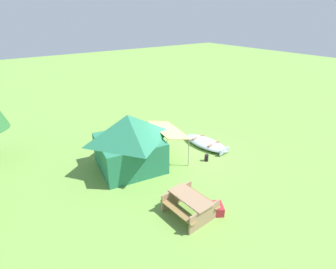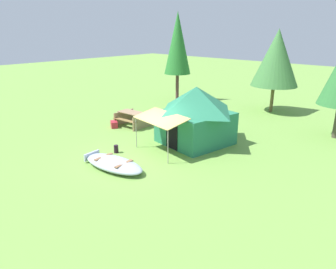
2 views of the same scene
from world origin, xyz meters
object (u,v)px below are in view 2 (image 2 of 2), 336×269
at_px(fuel_can, 116,149).
at_px(pine_tree_back_right, 178,43).
at_px(picnic_table, 133,117).
at_px(cooler_box, 114,124).
at_px(pine_tree_back_left, 276,58).
at_px(beached_rowboat, 113,163).
at_px(canvas_cabin_tent, 196,114).

xyz_separation_m(fuel_can, pine_tree_back_right, (-4.87, 9.57, 3.90)).
height_order(picnic_table, pine_tree_back_right, pine_tree_back_right).
distance_m(picnic_table, fuel_can, 3.98).
bearing_deg(fuel_can, cooler_box, 143.21).
bearing_deg(pine_tree_back_left, cooler_box, -117.49).
distance_m(beached_rowboat, fuel_can, 1.60).
distance_m(picnic_table, pine_tree_back_left, 9.55).
bearing_deg(picnic_table, pine_tree_back_right, 110.64).
bearing_deg(picnic_table, beached_rowboat, -49.11).
height_order(picnic_table, fuel_can, picnic_table).
xyz_separation_m(cooler_box, pine_tree_back_left, (4.68, 8.99, 3.20)).
xyz_separation_m(canvas_cabin_tent, pine_tree_back_right, (-6.57, 6.27, 2.71)).
bearing_deg(pine_tree_back_left, canvas_cabin_tent, -89.93).
distance_m(canvas_cabin_tent, pine_tree_back_left, 8.18).
height_order(beached_rowboat, pine_tree_back_right, pine_tree_back_right).
xyz_separation_m(pine_tree_back_left, pine_tree_back_right, (-6.56, -1.66, 0.70)).
xyz_separation_m(canvas_cabin_tent, cooler_box, (-4.69, -1.06, -1.20)).
bearing_deg(picnic_table, fuel_can, -51.95).
bearing_deg(cooler_box, canvas_cabin_tent, 12.78).
bearing_deg(pine_tree_back_left, fuel_can, -98.57).
relative_size(cooler_box, fuel_can, 1.68).
height_order(canvas_cabin_tent, pine_tree_back_left, pine_tree_back_left).
bearing_deg(cooler_box, beached_rowboat, -38.36).
bearing_deg(canvas_cabin_tent, fuel_can, -117.27).
distance_m(fuel_can, pine_tree_back_left, 11.79).
bearing_deg(fuel_can, pine_tree_back_left, 81.43).
xyz_separation_m(beached_rowboat, pine_tree_back_right, (-6.06, 10.64, 3.87)).
bearing_deg(canvas_cabin_tent, pine_tree_back_right, 136.34).
bearing_deg(canvas_cabin_tent, pine_tree_back_left, 90.07).
xyz_separation_m(cooler_box, fuel_can, (2.99, -2.23, 0.00)).
distance_m(beached_rowboat, cooler_box, 5.32).
height_order(canvas_cabin_tent, picnic_table, canvas_cabin_tent).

